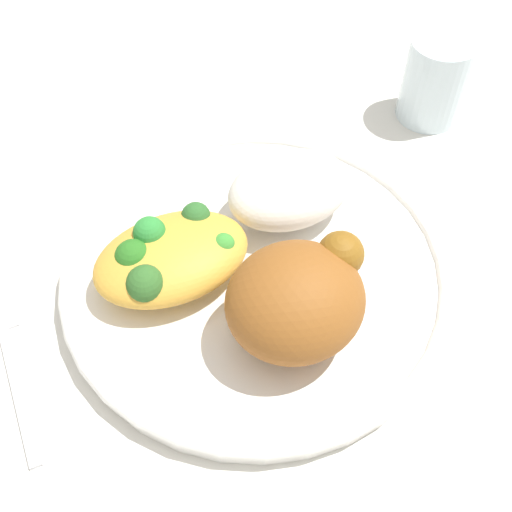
{
  "coord_description": "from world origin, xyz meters",
  "views": [
    {
      "loc": [
        -0.12,
        -0.26,
        0.41
      ],
      "look_at": [
        0.0,
        0.0,
        0.03
      ],
      "focal_mm": 45.92,
      "sensor_mm": 36.0,
      "label": 1
    }
  ],
  "objects_px": {
    "rice_pile": "(290,189)",
    "mac_cheese_with_broccoli": "(169,257)",
    "water_glass": "(435,79)",
    "plate": "(256,272)",
    "roasted_chicken": "(297,299)",
    "fork": "(11,361)"
  },
  "relations": [
    {
      "from": "roasted_chicken",
      "to": "rice_pile",
      "type": "height_order",
      "value": "roasted_chicken"
    },
    {
      "from": "plate",
      "to": "water_glass",
      "type": "height_order",
      "value": "water_glass"
    },
    {
      "from": "fork",
      "to": "plate",
      "type": "bearing_deg",
      "value": -2.38
    },
    {
      "from": "roasted_chicken",
      "to": "water_glass",
      "type": "xyz_separation_m",
      "value": [
        0.22,
        0.17,
        -0.02
      ]
    },
    {
      "from": "rice_pile",
      "to": "fork",
      "type": "relative_size",
      "value": 0.68
    },
    {
      "from": "water_glass",
      "to": "mac_cheese_with_broccoli",
      "type": "bearing_deg",
      "value": -162.85
    },
    {
      "from": "plate",
      "to": "rice_pile",
      "type": "xyz_separation_m",
      "value": [
        0.05,
        0.04,
        0.03
      ]
    },
    {
      "from": "plate",
      "to": "rice_pile",
      "type": "relative_size",
      "value": 2.97
    },
    {
      "from": "plate",
      "to": "fork",
      "type": "xyz_separation_m",
      "value": [
        -0.18,
        0.01,
        -0.01
      ]
    },
    {
      "from": "roasted_chicken",
      "to": "rice_pile",
      "type": "xyz_separation_m",
      "value": [
        0.04,
        0.1,
        -0.01
      ]
    },
    {
      "from": "plate",
      "to": "rice_pile",
      "type": "height_order",
      "value": "rice_pile"
    },
    {
      "from": "plate",
      "to": "mac_cheese_with_broccoli",
      "type": "relative_size",
      "value": 2.56
    },
    {
      "from": "plate",
      "to": "mac_cheese_with_broccoli",
      "type": "height_order",
      "value": "mac_cheese_with_broccoli"
    },
    {
      "from": "rice_pile",
      "to": "mac_cheese_with_broccoli",
      "type": "bearing_deg",
      "value": -169.33
    },
    {
      "from": "fork",
      "to": "mac_cheese_with_broccoli",
      "type": "bearing_deg",
      "value": 5.32
    },
    {
      "from": "roasted_chicken",
      "to": "mac_cheese_with_broccoli",
      "type": "bearing_deg",
      "value": 127.64
    },
    {
      "from": "mac_cheese_with_broccoli",
      "to": "water_glass",
      "type": "xyz_separation_m",
      "value": [
        0.28,
        0.09,
        -0.0
      ]
    },
    {
      "from": "roasted_chicken",
      "to": "water_glass",
      "type": "bearing_deg",
      "value": 36.74
    },
    {
      "from": "plate",
      "to": "mac_cheese_with_broccoli",
      "type": "xyz_separation_m",
      "value": [
        -0.06,
        0.02,
        0.03
      ]
    },
    {
      "from": "mac_cheese_with_broccoli",
      "to": "water_glass",
      "type": "relative_size",
      "value": 1.44
    },
    {
      "from": "fork",
      "to": "water_glass",
      "type": "relative_size",
      "value": 1.82
    },
    {
      "from": "roasted_chicken",
      "to": "rice_pile",
      "type": "distance_m",
      "value": 0.11
    }
  ]
}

